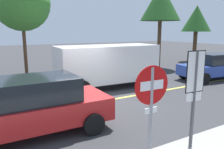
{
  "coord_description": "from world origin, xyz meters",
  "views": [
    {
      "loc": [
        -3.92,
        -8.17,
        2.98
      ],
      "look_at": [
        0.78,
        -0.11,
        1.14
      ],
      "focal_mm": 36.36,
      "sensor_mm": 36.0,
      "label": 1
    }
  ],
  "objects_px": {
    "speed_limit_sign": "(195,83)",
    "tree_right_verge": "(22,3)",
    "stop_sign": "(151,104)",
    "tree_centre_verge": "(197,19)",
    "car_red_behind_van": "(33,106)",
    "tree_left_verge": "(161,3)",
    "white_van": "(107,64)",
    "car_blue_far_lane": "(212,67)"
  },
  "relations": [
    {
      "from": "car_red_behind_van",
      "to": "tree_left_verge",
      "type": "distance_m",
      "value": 13.79
    },
    {
      "from": "stop_sign",
      "to": "tree_right_verge",
      "type": "relative_size",
      "value": 0.38
    },
    {
      "from": "white_van",
      "to": "car_red_behind_van",
      "type": "distance_m",
      "value": 5.81
    },
    {
      "from": "white_van",
      "to": "tree_centre_verge",
      "type": "distance_m",
      "value": 13.23
    },
    {
      "from": "car_blue_far_lane",
      "to": "tree_left_verge",
      "type": "relative_size",
      "value": 0.65
    },
    {
      "from": "stop_sign",
      "to": "white_van",
      "type": "height_order",
      "value": "stop_sign"
    },
    {
      "from": "car_blue_far_lane",
      "to": "tree_left_verge",
      "type": "height_order",
      "value": "tree_left_verge"
    },
    {
      "from": "stop_sign",
      "to": "speed_limit_sign",
      "type": "xyz_separation_m",
      "value": [
        1.56,
        0.29,
        0.17
      ]
    },
    {
      "from": "speed_limit_sign",
      "to": "car_blue_far_lane",
      "type": "relative_size",
      "value": 0.61
    },
    {
      "from": "tree_right_verge",
      "to": "speed_limit_sign",
      "type": "bearing_deg",
      "value": -80.23
    },
    {
      "from": "speed_limit_sign",
      "to": "tree_centre_verge",
      "type": "distance_m",
      "value": 17.68
    },
    {
      "from": "white_van",
      "to": "car_red_behind_van",
      "type": "bearing_deg",
      "value": -140.35
    },
    {
      "from": "tree_left_verge",
      "to": "tree_centre_verge",
      "type": "xyz_separation_m",
      "value": [
        5.52,
        1.15,
        -1.03
      ]
    },
    {
      "from": "white_van",
      "to": "car_blue_far_lane",
      "type": "distance_m",
      "value": 6.67
    },
    {
      "from": "car_red_behind_van",
      "to": "tree_left_verge",
      "type": "height_order",
      "value": "tree_left_verge"
    },
    {
      "from": "tree_right_verge",
      "to": "white_van",
      "type": "bearing_deg",
      "value": -53.77
    },
    {
      "from": "white_van",
      "to": "car_red_behind_van",
      "type": "xyz_separation_m",
      "value": [
        -4.46,
        -3.69,
        -0.43
      ]
    },
    {
      "from": "speed_limit_sign",
      "to": "white_van",
      "type": "bearing_deg",
      "value": 78.77
    },
    {
      "from": "car_blue_far_lane",
      "to": "tree_centre_verge",
      "type": "bearing_deg",
      "value": 47.22
    },
    {
      "from": "speed_limit_sign",
      "to": "tree_right_verge",
      "type": "xyz_separation_m",
      "value": [
        -1.91,
        11.11,
        2.78
      ]
    },
    {
      "from": "speed_limit_sign",
      "to": "tree_centre_verge",
      "type": "height_order",
      "value": "tree_centre_verge"
    },
    {
      "from": "stop_sign",
      "to": "tree_centre_verge",
      "type": "xyz_separation_m",
      "value": [
        15.0,
        11.56,
        2.37
      ]
    },
    {
      "from": "stop_sign",
      "to": "speed_limit_sign",
      "type": "height_order",
      "value": "speed_limit_sign"
    },
    {
      "from": "car_red_behind_van",
      "to": "tree_centre_verge",
      "type": "relative_size",
      "value": 0.87
    },
    {
      "from": "tree_centre_verge",
      "to": "tree_right_verge",
      "type": "relative_size",
      "value": 0.84
    },
    {
      "from": "tree_left_verge",
      "to": "speed_limit_sign",
      "type": "bearing_deg",
      "value": -128.06
    },
    {
      "from": "white_van",
      "to": "tree_left_verge",
      "type": "bearing_deg",
      "value": 27.48
    },
    {
      "from": "tree_left_verge",
      "to": "stop_sign",
      "type": "bearing_deg",
      "value": -132.32
    },
    {
      "from": "car_blue_far_lane",
      "to": "tree_centre_verge",
      "type": "height_order",
      "value": "tree_centre_verge"
    },
    {
      "from": "stop_sign",
      "to": "speed_limit_sign",
      "type": "bearing_deg",
      "value": 10.69
    },
    {
      "from": "car_blue_far_lane",
      "to": "tree_right_verge",
      "type": "bearing_deg",
      "value": 148.68
    },
    {
      "from": "speed_limit_sign",
      "to": "car_red_behind_van",
      "type": "bearing_deg",
      "value": 136.27
    },
    {
      "from": "tree_left_verge",
      "to": "car_red_behind_van",
      "type": "bearing_deg",
      "value": -147.19
    },
    {
      "from": "white_van",
      "to": "tree_right_verge",
      "type": "distance_m",
      "value": 6.39
    },
    {
      "from": "car_blue_far_lane",
      "to": "tree_centre_verge",
      "type": "distance_m",
      "value": 8.87
    },
    {
      "from": "speed_limit_sign",
      "to": "tree_left_verge",
      "type": "xyz_separation_m",
      "value": [
        7.92,
        10.12,
        3.24
      ]
    },
    {
      "from": "tree_right_verge",
      "to": "car_blue_far_lane",
      "type": "bearing_deg",
      "value": -31.32
    },
    {
      "from": "white_van",
      "to": "tree_centre_verge",
      "type": "height_order",
      "value": "tree_centre_verge"
    },
    {
      "from": "car_red_behind_van",
      "to": "tree_left_verge",
      "type": "bearing_deg",
      "value": 32.81
    },
    {
      "from": "car_blue_far_lane",
      "to": "car_red_behind_van",
      "type": "distance_m",
      "value": 11.16
    },
    {
      "from": "white_van",
      "to": "tree_right_verge",
      "type": "height_order",
      "value": "tree_right_verge"
    },
    {
      "from": "white_van",
      "to": "car_blue_far_lane",
      "type": "bearing_deg",
      "value": -12.98
    }
  ]
}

